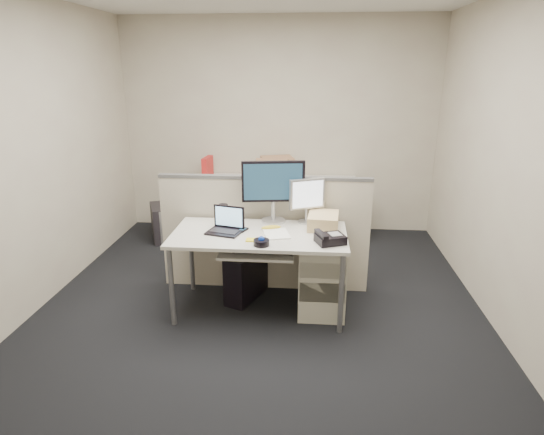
# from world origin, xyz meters

# --- Properties ---
(floor) EXTENTS (4.00, 4.50, 0.01)m
(floor) POSITION_xyz_m (0.00, 0.00, -0.01)
(floor) COLOR black
(floor) RESTS_ON ground
(wall_back) EXTENTS (4.00, 0.02, 2.70)m
(wall_back) POSITION_xyz_m (0.00, 2.25, 1.35)
(wall_back) COLOR beige
(wall_back) RESTS_ON ground
(wall_front) EXTENTS (4.00, 0.02, 2.70)m
(wall_front) POSITION_xyz_m (0.00, -2.25, 1.35)
(wall_front) COLOR beige
(wall_front) RESTS_ON ground
(wall_left) EXTENTS (0.02, 4.50, 2.70)m
(wall_left) POSITION_xyz_m (-2.00, 0.00, 1.35)
(wall_left) COLOR beige
(wall_left) RESTS_ON ground
(wall_right) EXTENTS (0.02, 4.50, 2.70)m
(wall_right) POSITION_xyz_m (2.00, 0.00, 1.35)
(wall_right) COLOR beige
(wall_right) RESTS_ON ground
(desk) EXTENTS (1.50, 0.75, 0.73)m
(desk) POSITION_xyz_m (0.00, 0.00, 0.66)
(desk) COLOR silver
(desk) RESTS_ON floor
(keyboard_tray) EXTENTS (0.62, 0.32, 0.02)m
(keyboard_tray) POSITION_xyz_m (0.00, -0.18, 0.62)
(keyboard_tray) COLOR silver
(keyboard_tray) RESTS_ON desk
(drawer_pedestal) EXTENTS (0.40, 0.55, 0.65)m
(drawer_pedestal) POSITION_xyz_m (0.55, 0.05, 0.33)
(drawer_pedestal) COLOR beige
(drawer_pedestal) RESTS_ON floor
(cubicle_partition) EXTENTS (2.00, 0.06, 1.10)m
(cubicle_partition) POSITION_xyz_m (0.00, 0.45, 0.55)
(cubicle_partition) COLOR #C1B2A0
(cubicle_partition) RESTS_ON floor
(back_counter) EXTENTS (2.00, 0.60, 0.72)m
(back_counter) POSITION_xyz_m (0.00, 1.93, 0.36)
(back_counter) COLOR beige
(back_counter) RESTS_ON floor
(monitor_main) EXTENTS (0.60, 0.30, 0.57)m
(monitor_main) POSITION_xyz_m (0.09, 0.32, 1.01)
(monitor_main) COLOR black
(monitor_main) RESTS_ON desk
(monitor_small) EXTENTS (0.37, 0.28, 0.40)m
(monitor_small) POSITION_xyz_m (0.40, 0.32, 0.93)
(monitor_small) COLOR #B7B7BC
(monitor_small) RESTS_ON desk
(laptop) EXTENTS (0.33, 0.28, 0.21)m
(laptop) POSITION_xyz_m (-0.30, -0.02, 0.84)
(laptop) COLOR black
(laptop) RESTS_ON desk
(trackball) EXTENTS (0.14, 0.14, 0.05)m
(trackball) POSITION_xyz_m (0.05, -0.28, 0.75)
(trackball) COLOR black
(trackball) RESTS_ON desk
(desk_phone) EXTENTS (0.27, 0.25, 0.07)m
(desk_phone) POSITION_xyz_m (0.60, -0.18, 0.77)
(desk_phone) COLOR black
(desk_phone) RESTS_ON desk
(paper_stack) EXTENTS (0.26, 0.30, 0.01)m
(paper_stack) POSITION_xyz_m (0.15, -0.02, 0.74)
(paper_stack) COLOR white
(paper_stack) RESTS_ON desk
(sticky_pad) EXTENTS (0.08, 0.08, 0.01)m
(sticky_pad) POSITION_xyz_m (-0.05, -0.18, 0.74)
(sticky_pad) COLOR yellow
(sticky_pad) RESTS_ON desk
(travel_mug) EXTENTS (0.09, 0.09, 0.17)m
(travel_mug) POSITION_xyz_m (-0.35, 0.22, 0.82)
(travel_mug) COLOR black
(travel_mug) RESTS_ON desk
(banana) EXTENTS (0.18, 0.09, 0.04)m
(banana) POSITION_xyz_m (0.09, 0.10, 0.75)
(banana) COLOR yellow
(banana) RESTS_ON desk
(cellphone) EXTENTS (0.09, 0.12, 0.01)m
(cellphone) POSITION_xyz_m (-0.15, 0.05, 0.74)
(cellphone) COLOR black
(cellphone) RESTS_ON desk
(manila_folders) EXTENTS (0.29, 0.35, 0.12)m
(manila_folders) POSITION_xyz_m (0.55, 0.19, 0.79)
(manila_folders) COLOR tan
(manila_folders) RESTS_ON desk
(keyboard) EXTENTS (0.50, 0.18, 0.03)m
(keyboard) POSITION_xyz_m (0.05, -0.14, 0.64)
(keyboard) COLOR black
(keyboard) RESTS_ON keyboard_tray
(pc_tower_desk) EXTENTS (0.37, 0.54, 0.46)m
(pc_tower_desk) POSITION_xyz_m (-0.15, 0.20, 0.23)
(pc_tower_desk) COLOR black
(pc_tower_desk) RESTS_ON floor
(pc_tower_spare_dark) EXTENTS (0.36, 0.51, 0.44)m
(pc_tower_spare_dark) POSITION_xyz_m (-1.45, 1.63, 0.22)
(pc_tower_spare_dark) COLOR black
(pc_tower_spare_dark) RESTS_ON floor
(pc_tower_spare_silver) EXTENTS (0.25, 0.49, 0.44)m
(pc_tower_spare_silver) POSITION_xyz_m (-1.30, 1.63, 0.22)
(pc_tower_spare_silver) COLOR #B7B7BC
(pc_tower_spare_silver) RESTS_ON floor
(cardboard_box_left) EXTENTS (0.41, 0.33, 0.29)m
(cardboard_box_left) POSITION_xyz_m (-0.05, 1.81, 0.86)
(cardboard_box_left) COLOR tan
(cardboard_box_left) RESTS_ON back_counter
(cardboard_box_right) EXTENTS (0.46, 0.40, 0.28)m
(cardboard_box_right) POSITION_xyz_m (0.00, 2.05, 0.86)
(cardboard_box_right) COLOR tan
(cardboard_box_right) RESTS_ON back_counter
(red_binder) EXTENTS (0.09, 0.30, 0.27)m
(red_binder) POSITION_xyz_m (-0.90, 2.03, 0.86)
(red_binder) COLOR red
(red_binder) RESTS_ON back_counter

